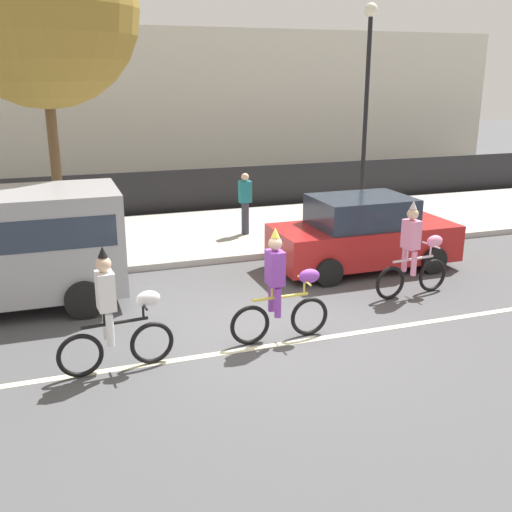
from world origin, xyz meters
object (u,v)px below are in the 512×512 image
(parade_cyclist_zebra, at_px, (116,317))
(parade_cyclist_pink, at_px, (414,254))
(parade_cyclist_purple, at_px, (281,292))
(street_lamp_post, at_px, (367,83))
(pedestrian_onlooker, at_px, (245,202))
(parked_car_red, at_px, (363,235))

(parade_cyclist_zebra, distance_m, parade_cyclist_pink, 6.01)
(parade_cyclist_purple, relative_size, parade_cyclist_pink, 1.00)
(parade_cyclist_pink, distance_m, street_lamp_post, 6.48)
(parade_cyclist_pink, relative_size, pedestrian_onlooker, 1.19)
(parade_cyclist_zebra, height_order, parked_car_red, parade_cyclist_zebra)
(parade_cyclist_pink, height_order, street_lamp_post, street_lamp_post)
(parked_car_red, bearing_deg, street_lamp_post, 61.79)
(parade_cyclist_zebra, bearing_deg, street_lamp_post, 41.11)
(parade_cyclist_pink, distance_m, pedestrian_onlooker, 5.40)
(parade_cyclist_pink, height_order, pedestrian_onlooker, parade_cyclist_pink)
(parked_car_red, height_order, pedestrian_onlooker, pedestrian_onlooker)
(parade_cyclist_zebra, xyz_separation_m, pedestrian_onlooker, (4.07, 6.39, 0.17))
(parade_cyclist_zebra, distance_m, street_lamp_post, 10.64)
(street_lamp_post, relative_size, pedestrian_onlooker, 3.62)
(street_lamp_post, height_order, pedestrian_onlooker, street_lamp_post)
(parade_cyclist_zebra, height_order, pedestrian_onlooker, parade_cyclist_zebra)
(parade_cyclist_pink, distance_m, parked_car_red, 1.89)
(parade_cyclist_pink, relative_size, street_lamp_post, 0.33)
(parade_cyclist_purple, distance_m, parade_cyclist_pink, 3.40)
(parked_car_red, xyz_separation_m, street_lamp_post, (1.88, 3.50, 3.21))
(parked_car_red, relative_size, pedestrian_onlooker, 2.53)
(pedestrian_onlooker, bearing_deg, parked_car_red, -61.89)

